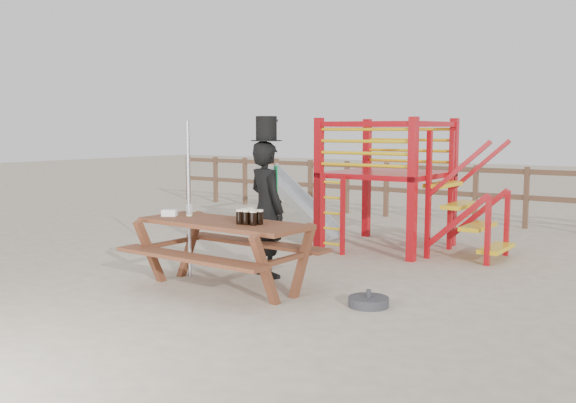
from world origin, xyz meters
name	(u,v)px	position (x,y,z in m)	size (l,w,h in m)	color
ground	(235,291)	(0.00, 0.00, 0.00)	(60.00, 60.00, 0.00)	#C1B196
back_fence	(452,187)	(0.00, 7.00, 0.74)	(15.09, 0.09, 1.20)	brown
playground_fort	(382,182)	(0.12, 3.58, 1.07)	(4.71, 1.84, 2.10)	#AA0B12
picnic_table	(224,246)	(-0.17, -0.01, 0.52)	(2.17, 1.52, 0.83)	brown
man_with_hat	(267,206)	(-0.15, 0.83, 0.93)	(0.76, 0.64, 2.09)	black
metal_pole	(189,200)	(-0.97, 0.24, 1.01)	(0.04, 0.04, 2.03)	#B2B2B7
parasol_base	(368,302)	(1.63, 0.31, 0.05)	(0.44, 0.44, 0.19)	#313136
paper_bag	(170,213)	(-1.02, -0.06, 0.87)	(0.18, 0.14, 0.08)	white
stout_pints	(249,217)	(0.24, -0.02, 0.92)	(0.31, 0.29, 0.17)	black
empty_glasses	(189,211)	(-0.81, 0.08, 0.90)	(0.08, 0.08, 0.15)	silver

